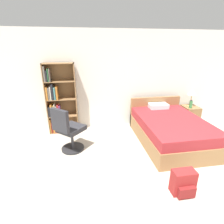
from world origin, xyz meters
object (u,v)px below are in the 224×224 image
(office_chair, at_px, (68,131))
(bookshelf, at_px, (58,100))
(nightstand, at_px, (190,115))
(backpack_red, at_px, (183,183))
(water_bottle, at_px, (191,104))
(bed, at_px, (169,129))
(table_lamp, at_px, (192,93))

(office_chair, bearing_deg, bookshelf, 106.18)
(nightstand, relative_size, backpack_red, 1.35)
(water_bottle, bearing_deg, bed, -143.20)
(bed, relative_size, table_lamp, 4.07)
(office_chair, height_order, table_lamp, table_lamp)
(bed, height_order, office_chair, office_chair)
(office_chair, height_order, water_bottle, office_chair)
(bed, bearing_deg, water_bottle, 36.80)
(bookshelf, bearing_deg, table_lamp, -1.16)
(bookshelf, height_order, nightstand, bookshelf)
(bookshelf, height_order, backpack_red, bookshelf)
(water_bottle, bearing_deg, nightstand, 49.31)
(nightstand, relative_size, table_lamp, 1.06)
(bookshelf, height_order, bed, bookshelf)
(backpack_red, bearing_deg, office_chair, 140.44)
(office_chair, height_order, backpack_red, office_chair)
(water_bottle, xyz_separation_m, backpack_red, (-1.52, -2.32, -0.46))
(backpack_red, bearing_deg, bed, 70.96)
(bed, distance_m, nightstand, 1.36)
(nightstand, height_order, backpack_red, nightstand)
(table_lamp, distance_m, backpack_red, 3.03)
(office_chair, relative_size, table_lamp, 2.03)
(bookshelf, bearing_deg, office_chair, -73.82)
(office_chair, distance_m, backpack_red, 2.37)
(bed, relative_size, water_bottle, 8.81)
(bookshelf, relative_size, bed, 0.87)
(nightstand, height_order, water_bottle, water_bottle)
(table_lamp, xyz_separation_m, backpack_red, (-1.60, -2.46, -0.75))
(bookshelf, relative_size, office_chair, 1.75)
(bookshelf, xyz_separation_m, table_lamp, (3.71, -0.08, 0.06))
(bed, bearing_deg, table_lamp, 39.45)
(water_bottle, bearing_deg, backpack_red, -123.16)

